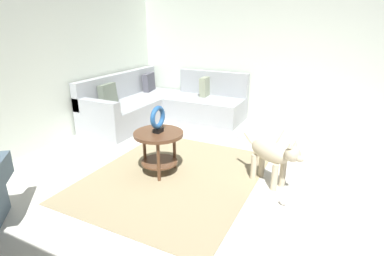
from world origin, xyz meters
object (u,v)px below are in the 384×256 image
(dog, at_px, (272,154))
(dog_toy_ball, at_px, (283,201))
(side_table, at_px, (159,142))
(dog_bed_mat, at_px, (262,134))
(sectional_couch, at_px, (161,105))
(torus_sculpture, at_px, (158,119))

(dog, bearing_deg, dog_toy_ball, 59.27)
(side_table, relative_size, dog_bed_mat, 0.75)
(sectional_couch, relative_size, torus_sculpture, 6.90)
(side_table, relative_size, dog, 0.77)
(dog_bed_mat, bearing_deg, torus_sculpture, 155.62)
(torus_sculpture, bearing_deg, dog, -75.67)
(torus_sculpture, height_order, dog_bed_mat, torus_sculpture)
(dog, relative_size, dog_toy_ball, 9.57)
(dog_toy_ball, bearing_deg, side_table, 88.91)
(torus_sculpture, relative_size, dog, 0.42)
(sectional_couch, xyz_separation_m, torus_sculpture, (-1.83, -1.11, 0.42))
(dog_bed_mat, relative_size, dog_toy_ball, 9.88)
(sectional_couch, xyz_separation_m, dog_toy_ball, (-1.86, -2.63, -0.25))
(sectional_couch, relative_size, dog, 2.90)
(sectional_couch, bearing_deg, torus_sculpture, -148.81)
(torus_sculpture, distance_m, dog, 1.38)
(sectional_couch, xyz_separation_m, dog_bed_mat, (-0.01, -1.93, -0.25))
(side_table, xyz_separation_m, dog_toy_ball, (-0.03, -1.52, -0.38))
(torus_sculpture, bearing_deg, dog_toy_ball, -91.09)
(side_table, height_order, dog_toy_ball, side_table)
(torus_sculpture, bearing_deg, side_table, 90.00)
(side_table, distance_m, torus_sculpture, 0.29)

